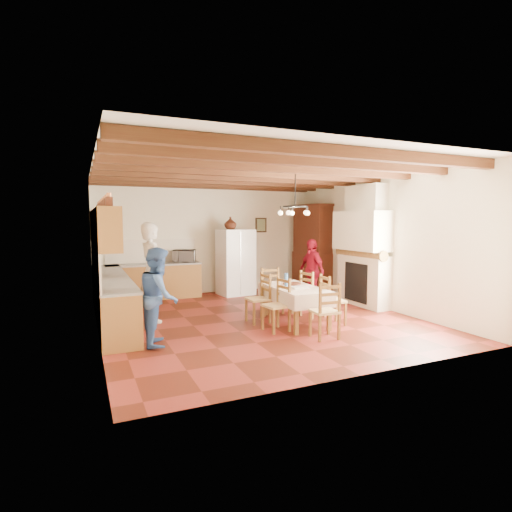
{
  "coord_description": "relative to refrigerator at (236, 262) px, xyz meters",
  "views": [
    {
      "loc": [
        -3.23,
        -7.25,
        2.0
      ],
      "look_at": [
        0.1,
        0.3,
        1.25
      ],
      "focal_mm": 28.0,
      "sensor_mm": 36.0,
      "label": 1
    }
  ],
  "objects": [
    {
      "name": "hutch",
      "position": [
        2.2,
        -0.33,
        0.34
      ],
      "size": [
        0.65,
        1.37,
        2.43
      ],
      "primitive_type": null,
      "rotation": [
        0.0,
        0.0,
        0.06
      ],
      "color": "#3B180E",
      "rests_on": "floor"
    },
    {
      "name": "dining_table",
      "position": [
        -0.04,
        -3.27,
        -0.24
      ],
      "size": [
        0.88,
        1.65,
        0.71
      ],
      "rotation": [
        0.0,
        0.0,
        -0.03
      ],
      "color": "white",
      "rests_on": "floor"
    },
    {
      "name": "microwave",
      "position": [
        -1.33,
        0.27,
        0.19
      ],
      "size": [
        0.68,
        0.56,
        0.32
      ],
      "primitive_type": "imported",
      "rotation": [
        0.0,
        0.0,
        -0.34
      ],
      "color": "silver",
      "rests_on": "countertop_back"
    },
    {
      "name": "backsplash_left",
      "position": [
        -3.54,
        -1.63,
        0.33
      ],
      "size": [
        0.03,
        4.3,
        0.6
      ],
      "primitive_type": "cube",
      "color": "silver",
      "rests_on": "ground"
    },
    {
      "name": "wall_picture",
      "position": [
        1.0,
        0.55,
        0.98
      ],
      "size": [
        0.34,
        0.03,
        0.42
      ],
      "primitive_type": "cube",
      "color": "black",
      "rests_on": "ground"
    },
    {
      "name": "person_man",
      "position": [
        -2.52,
        -2.03,
        0.1
      ],
      "size": [
        0.57,
        0.77,
        1.95
      ],
      "primitive_type": "imported",
      "rotation": [
        0.0,
        0.0,
        1.72
      ],
      "color": "beige",
      "rests_on": "floor"
    },
    {
      "name": "ceiling",
      "position": [
        -0.55,
        -2.68,
        2.14
      ],
      "size": [
        6.0,
        6.5,
        0.02
      ],
      "primitive_type": "cube",
      "color": "white",
      "rests_on": "ground"
    },
    {
      "name": "fridge_vase",
      "position": [
        -0.14,
        0.0,
        1.04
      ],
      "size": [
        0.37,
        0.37,
        0.33
      ],
      "primitive_type": "imported",
      "rotation": [
        0.0,
        0.0,
        -0.18
      ],
      "color": "#3B180E",
      "rests_on": "refrigerator"
    },
    {
      "name": "backsplash_back",
      "position": [
        -2.1,
        0.56,
        0.33
      ],
      "size": [
        2.3,
        0.03,
        0.6
      ],
      "primitive_type": "cube",
      "color": "silver",
      "rests_on": "ground"
    },
    {
      "name": "countertop_left",
      "position": [
        -3.25,
        -1.63,
        0.01
      ],
      "size": [
        0.62,
        4.3,
        0.04
      ],
      "primitive_type": "cube",
      "color": "slate",
      "rests_on": "lower_cabinets_left"
    },
    {
      "name": "chair_end_far",
      "position": [
        -0.04,
        -2.32,
        -0.39
      ],
      "size": [
        0.48,
        0.46,
        0.96
      ],
      "primitive_type": null,
      "rotation": [
        0.0,
        0.0,
        -0.16
      ],
      "color": "brown",
      "rests_on": "floor"
    },
    {
      "name": "lower_cabinets_back",
      "position": [
        -2.1,
        0.27,
        -0.44
      ],
      "size": [
        2.3,
        0.6,
        0.86
      ],
      "primitive_type": "cube",
      "color": "brown",
      "rests_on": "ground"
    },
    {
      "name": "refrigerator",
      "position": [
        0.0,
        0.0,
        0.0
      ],
      "size": [
        0.94,
        0.81,
        1.75
      ],
      "primitive_type": "cube",
      "rotation": [
        0.0,
        0.0,
        0.1
      ],
      "color": "white",
      "rests_on": "floor"
    },
    {
      "name": "chandelier",
      "position": [
        -0.04,
        -3.27,
        1.38
      ],
      "size": [
        0.47,
        0.47,
        0.03
      ],
      "primitive_type": "torus",
      "color": "black",
      "rests_on": "ground"
    },
    {
      "name": "floor",
      "position": [
        -0.55,
        -2.68,
        -0.88
      ],
      "size": [
        6.0,
        6.5,
        0.02
      ],
      "primitive_type": "cube",
      "color": "#4C180D",
      "rests_on": "ground"
    },
    {
      "name": "chair_end_near",
      "position": [
        -0.05,
        -4.35,
        -0.39
      ],
      "size": [
        0.45,
        0.43,
        0.96
      ],
      "primitive_type": null,
      "rotation": [
        0.0,
        0.0,
        3.07
      ],
      "color": "brown",
      "rests_on": "floor"
    },
    {
      "name": "wall_front",
      "position": [
        -0.55,
        -5.94,
        0.63
      ],
      "size": [
        6.0,
        0.02,
        3.0
      ],
      "primitive_type": "cube",
      "color": "beige",
      "rests_on": "ground"
    },
    {
      "name": "person_woman_red",
      "position": [
        1.36,
        -1.65,
        -0.1
      ],
      "size": [
        0.43,
        0.92,
        1.54
      ],
      "primitive_type": "imported",
      "rotation": [
        0.0,
        0.0,
        -1.51
      ],
      "color": "maroon",
      "rests_on": "floor"
    },
    {
      "name": "lower_cabinets_left",
      "position": [
        -3.25,
        -1.63,
        -0.44
      ],
      "size": [
        0.6,
        4.3,
        0.86
      ],
      "primitive_type": "cube",
      "color": "brown",
      "rests_on": "ground"
    },
    {
      "name": "ceiling_beams",
      "position": [
        -0.55,
        -2.68,
        2.04
      ],
      "size": [
        6.0,
        6.3,
        0.16
      ],
      "primitive_type": null,
      "color": "#3D1C10",
      "rests_on": "ground"
    },
    {
      "name": "chair_right_near",
      "position": [
        0.59,
        -3.66,
        -0.39
      ],
      "size": [
        0.45,
        0.47,
        0.96
      ],
      "primitive_type": null,
      "rotation": [
        0.0,
        0.0,
        1.45
      ],
      "color": "brown",
      "rests_on": "floor"
    },
    {
      "name": "chair_left_far",
      "position": [
        -0.65,
        -2.94,
        -0.39
      ],
      "size": [
        0.41,
        0.43,
        0.96
      ],
      "primitive_type": null,
      "rotation": [
        0.0,
        0.0,
        -1.54
      ],
      "color": "brown",
      "rests_on": "floor"
    },
    {
      "name": "chair_right_far",
      "position": [
        0.58,
        -2.94,
        -0.39
      ],
      "size": [
        0.47,
        0.49,
        0.96
      ],
      "primitive_type": null,
      "rotation": [
        0.0,
        0.0,
        1.76
      ],
      "color": "brown",
      "rests_on": "floor"
    },
    {
      "name": "chair_left_near",
      "position": [
        -0.61,
        -3.62,
        -0.39
      ],
      "size": [
        0.45,
        0.47,
        0.96
      ],
      "primitive_type": null,
      "rotation": [
        0.0,
        0.0,
        -1.43
      ],
      "color": "brown",
      "rests_on": "floor"
    },
    {
      "name": "person_woman_blue",
      "position": [
        -2.66,
        -3.54,
        -0.09
      ],
      "size": [
        0.73,
        0.87,
        1.57
      ],
      "primitive_type": "imported",
      "rotation": [
        0.0,
        0.0,
        1.37
      ],
      "color": "#385A9A",
      "rests_on": "floor"
    },
    {
      "name": "wall_right",
      "position": [
        2.46,
        -2.68,
        0.63
      ],
      "size": [
        0.02,
        6.5,
        3.0
      ],
      "primitive_type": "cube",
      "color": "beige",
      "rests_on": "ground"
    },
    {
      "name": "countertop_back",
      "position": [
        -2.1,
        0.27,
        0.01
      ],
      "size": [
        2.34,
        0.62,
        0.04
      ],
      "primitive_type": "cube",
      "color": "slate",
      "rests_on": "lower_cabinets_back"
    },
    {
      "name": "wall_left",
      "position": [
        -3.56,
        -2.68,
        0.63
      ],
      "size": [
        0.02,
        6.5,
        3.0
      ],
      "primitive_type": "cube",
      "color": "beige",
      "rests_on": "ground"
    },
    {
      "name": "wall_back",
      "position": [
        -0.55,
        0.58,
        0.63
      ],
      "size": [
        6.0,
        0.02,
        3.0
      ],
      "primitive_type": "cube",
      "color": "beige",
      "rests_on": "ground"
    },
    {
      "name": "upper_cabinets",
      "position": [
        -3.38,
        -1.63,
        0.98
      ],
      "size": [
        0.35,
        4.2,
        0.7
      ],
      "primitive_type": "cube",
      "color": "brown",
      "rests_on": "ground"
    },
    {
      "name": "fireplace",
      "position": [
        2.17,
        -2.48,
        0.53
      ],
      "size": [
        0.56,
        1.6,
        2.8
      ],
      "primitive_type": null,
      "color": "beige",
      "rests_on": "ground"
    }
  ]
}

